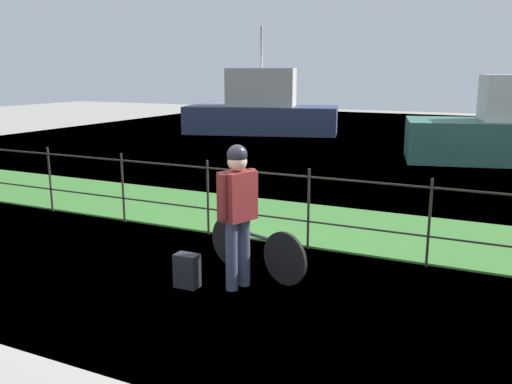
% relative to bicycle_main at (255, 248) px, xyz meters
% --- Properties ---
extents(ground_plane, '(60.00, 60.00, 0.00)m').
position_rel_bicycle_main_xyz_m(ground_plane, '(-0.57, -0.73, -0.34)').
color(ground_plane, gray).
extents(grass_strip, '(27.00, 2.40, 0.03)m').
position_rel_bicycle_main_xyz_m(grass_strip, '(-0.57, 2.44, -0.33)').
color(grass_strip, '#38702D').
rests_on(grass_strip, ground).
extents(harbor_water, '(30.00, 30.00, 0.00)m').
position_rel_bicycle_main_xyz_m(harbor_water, '(-0.57, 12.35, -0.34)').
color(harbor_water, '#60849E').
rests_on(harbor_water, ground).
extents(iron_fence, '(18.04, 0.04, 1.16)m').
position_rel_bicycle_main_xyz_m(iron_fence, '(-0.57, 1.20, 0.33)').
color(iron_fence, '#28231E').
rests_on(iron_fence, ground).
extents(bicycle_main, '(1.53, 0.55, 0.64)m').
position_rel_bicycle_main_xyz_m(bicycle_main, '(0.00, 0.00, 0.00)').
color(bicycle_main, black).
rests_on(bicycle_main, ground).
extents(wooden_crate, '(0.40, 0.35, 0.29)m').
position_rel_bicycle_main_xyz_m(wooden_crate, '(-0.32, 0.11, 0.45)').
color(wooden_crate, olive).
rests_on(wooden_crate, bicycle_main).
extents(terrier_dog, '(0.32, 0.22, 0.18)m').
position_rel_bicycle_main_xyz_m(terrier_dog, '(-0.30, 0.10, 0.67)').
color(terrier_dog, '#4C3D2D').
rests_on(terrier_dog, wooden_crate).
extents(cyclist_person, '(0.37, 0.52, 1.68)m').
position_rel_bicycle_main_xyz_m(cyclist_person, '(0.01, -0.48, 0.66)').
color(cyclist_person, '#383D51').
rests_on(cyclist_person, ground).
extents(backpack_on_paving, '(0.28, 0.18, 0.40)m').
position_rel_bicycle_main_xyz_m(backpack_on_paving, '(-0.53, -0.73, -0.14)').
color(backpack_on_paving, black).
rests_on(backpack_on_paving, ground).
extents(moored_boat_near, '(6.43, 3.81, 4.18)m').
position_rel_bicycle_main_xyz_m(moored_boat_near, '(-6.65, 14.23, 0.59)').
color(moored_boat_near, '#2D3856').
rests_on(moored_boat_near, ground).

